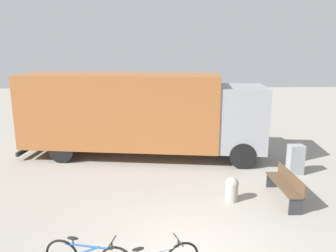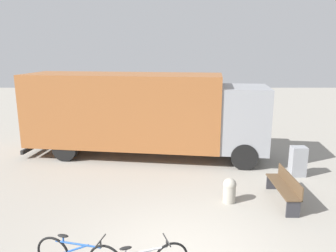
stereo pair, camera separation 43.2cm
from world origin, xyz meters
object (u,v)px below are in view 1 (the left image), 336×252
delivery_truck (139,112)px  utility_box (295,159)px  park_bench (286,184)px  bollard_near_bench (232,188)px

delivery_truck → utility_box: size_ratio=9.45×
delivery_truck → park_bench: size_ratio=5.15×
bollard_near_bench → delivery_truck: bearing=123.4°
delivery_truck → park_bench: 5.94m
park_bench → bollard_near_bench: 1.50m
delivery_truck → bollard_near_bench: 5.03m
park_bench → utility_box: 2.21m
park_bench → utility_box: (1.09, 1.92, 0.04)m
delivery_truck → utility_box: (5.25, -2.11, -1.27)m
delivery_truck → park_bench: bearing=-36.2°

